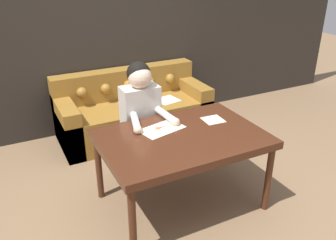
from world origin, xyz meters
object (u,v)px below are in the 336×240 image
Objects in this scene: couch at (133,112)px; scissors at (161,128)px; dining_table at (182,142)px; person at (141,119)px.

couch is 1.46m from scissors.
couch is at bearing 84.70° from dining_table.
scissors reaches higher than dining_table.
dining_table is at bearing -95.30° from couch.
person is (-0.13, 0.64, -0.01)m from dining_table.
couch is at bearing 79.56° from scissors.
person reaches higher than dining_table.
dining_table is at bearing -64.12° from scissors.
dining_table is 1.63m from couch.
scissors is at bearing 115.88° from dining_table.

